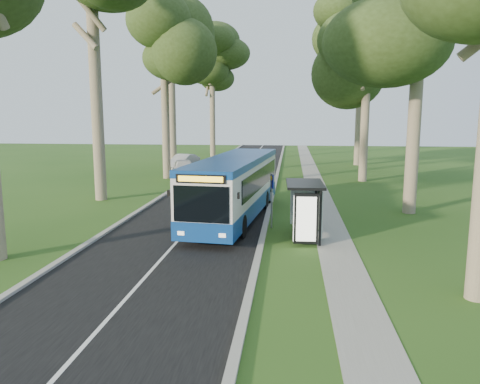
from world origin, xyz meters
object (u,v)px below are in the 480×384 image
at_px(car_silver, 183,162).
at_px(bus_stop_sign, 272,194).
at_px(bus, 235,187).
at_px(bus_shelter, 308,201).
at_px(car_white, 184,169).
at_px(litter_bin, 301,215).

bearing_deg(car_silver, bus_stop_sign, -51.62).
xyz_separation_m(bus, bus_shelter, (3.50, -3.85, 0.07)).
bearing_deg(car_white, car_silver, 86.39).
bearing_deg(bus, car_silver, 115.78).
bearing_deg(bus_shelter, car_white, 115.38).
xyz_separation_m(bus_stop_sign, litter_bin, (1.35, 0.47, -1.06)).
relative_size(car_white, car_silver, 1.04).
bearing_deg(car_silver, car_white, -60.73).
bearing_deg(litter_bin, car_white, 120.10).
bearing_deg(litter_bin, bus_shelter, -84.82).
distance_m(bus_stop_sign, car_white, 18.37).
bearing_deg(litter_bin, bus_stop_sign, -160.79).
bearing_deg(car_silver, bus_shelter, -50.24).
height_order(bus, bus_shelter, bus).
height_order(bus, bus_stop_sign, bus).
xyz_separation_m(litter_bin, car_silver, (-10.73, 21.94, 0.20)).
distance_m(bus, car_silver, 21.98).
height_order(bus, car_white, bus).
bearing_deg(car_silver, litter_bin, -48.28).
bearing_deg(bus_stop_sign, car_silver, 92.06).
relative_size(litter_bin, car_silver, 0.24).
height_order(bus_stop_sign, car_white, bus_stop_sign).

